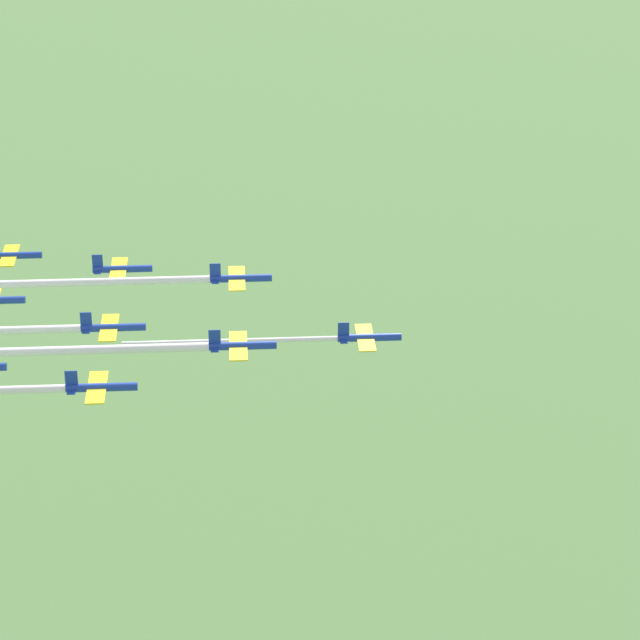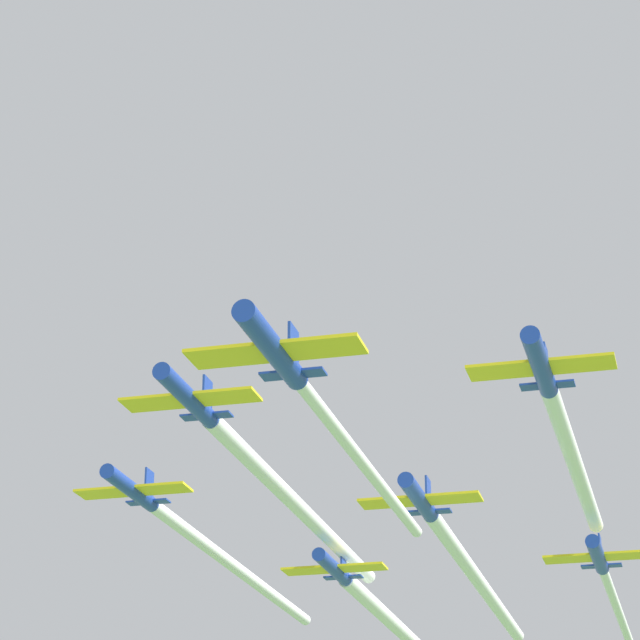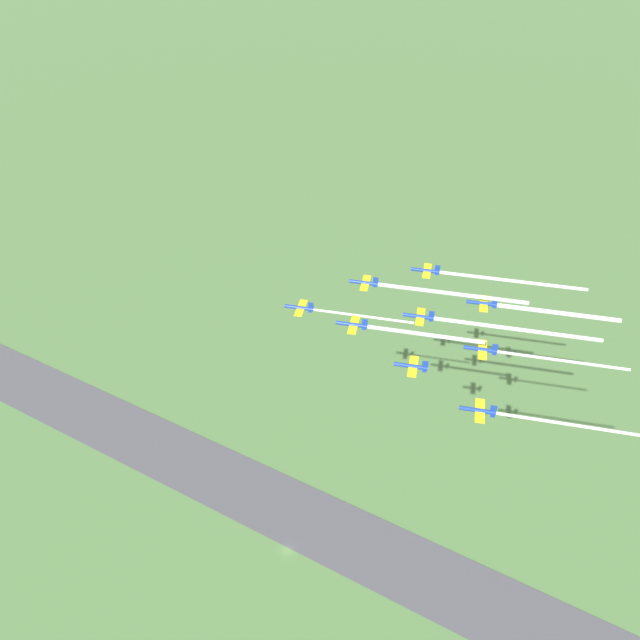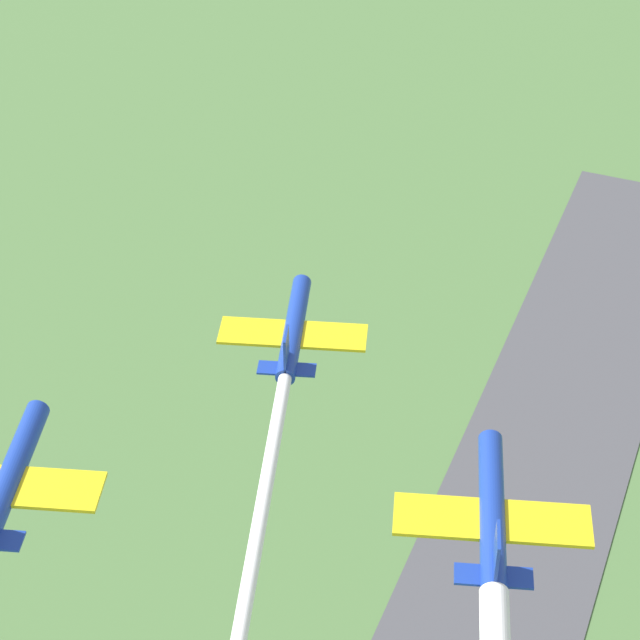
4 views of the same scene
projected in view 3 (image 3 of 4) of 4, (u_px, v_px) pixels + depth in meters
ground_plane at (287, 550)px, 236.52m from camera, size 3000.00×3000.00×0.00m
runway_strip at (305, 518)px, 247.49m from camera, size 385.82×184.14×0.20m
jet_0 at (300, 308)px, 182.15m from camera, size 8.75×8.31×2.92m
jet_1 at (353, 325)px, 168.60m from camera, size 8.75×8.31×2.92m
jet_2 at (365, 283)px, 184.22m from camera, size 8.75×8.31×2.92m
jet_3 at (412, 366)px, 159.63m from camera, size 8.75×8.31×2.92m
jet_4 at (420, 316)px, 174.80m from camera, size 8.75×8.31×2.92m
jet_5 at (426, 271)px, 189.05m from camera, size 8.75×8.31×2.92m
jet_6 at (479, 410)px, 150.16m from camera, size 8.75×8.31×2.92m
jet_7 at (482, 349)px, 164.36m from camera, size 8.75×8.31×2.92m
jet_8 at (483, 303)px, 179.75m from camera, size 8.75×8.31×2.92m
smoke_trail_0 at (363, 316)px, 179.06m from camera, size 29.20×3.95×0.70m
smoke_trail_1 at (425, 335)px, 165.37m from camera, size 30.98×4.51×1.07m
smoke_trail_2 at (452, 294)px, 179.99m from camera, size 42.86×5.92×1.15m
smoke_trail_4 at (516, 329)px, 170.41m from camera, size 44.74×6.09×1.11m
smoke_trail_5 at (512, 281)px, 184.84m from camera, size 42.63×5.75×1.01m
smoke_trail_6 at (590, 428)px, 145.90m from camera, size 43.13×5.57×0.76m
smoke_trail_7 at (563, 361)px, 160.96m from camera, size 32.95×4.42×0.75m
smoke_trail_8 at (558, 313)px, 176.29m from camera, size 33.71×5.02×1.27m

